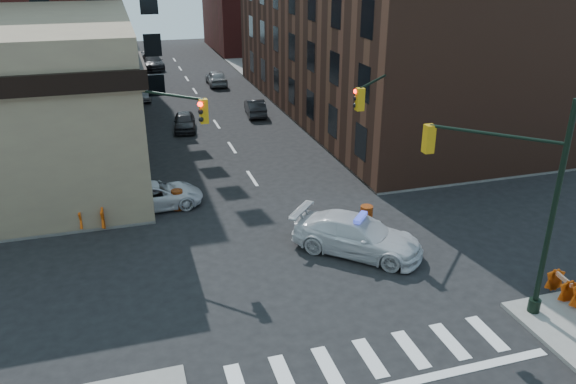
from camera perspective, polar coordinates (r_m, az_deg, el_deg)
ground at (r=24.77m, az=1.77°, el=-6.86°), size 140.00×140.00×0.00m
sidewalk_ne at (r=62.15m, az=12.61°, el=11.18°), size 34.00×54.50×0.15m
commercial_row_ne at (r=47.52m, az=8.45°, el=16.41°), size 14.00×34.00×14.00m
filler_ne at (r=81.31m, az=-1.94°, el=18.63°), size 16.00×16.00×12.00m
signal_pole_se at (r=21.14m, az=22.63°, el=-0.29°), size 5.40×5.27×8.00m
signal_pole_nw at (r=26.90m, az=-13.79°, el=5.06°), size 3.58×3.67×8.00m
signal_pole_ne at (r=29.77m, az=9.35°, el=7.16°), size 3.67×3.58×8.00m
tree_ne_near at (r=49.31m, az=0.50°, el=12.75°), size 3.00×3.00×4.85m
tree_ne_far at (r=56.89m, az=-1.97°, el=14.14°), size 3.00×3.00×4.85m
police_car at (r=25.12m, az=7.05°, el=-4.39°), size 5.92×5.67×1.69m
pickup at (r=30.15m, az=-13.33°, el=-0.34°), size 5.07×2.60×1.37m
parked_car_wnear at (r=43.31m, az=-10.47°, el=7.06°), size 2.06×4.08×1.33m
parked_car_wfar at (r=53.79m, az=-14.65°, el=9.93°), size 1.86×4.72×1.53m
parked_car_wdeep at (r=68.13m, az=-13.62°, el=12.75°), size 2.54×5.76×1.64m
parked_car_enear at (r=46.72m, az=-3.36°, el=8.59°), size 1.83×4.21×1.35m
parked_car_efar at (r=58.18m, az=-7.29°, el=11.44°), size 1.90×4.52×1.53m
pedestrian_a at (r=28.86m, az=-19.29°, el=-1.14°), size 0.87×0.77×2.00m
pedestrian_b at (r=28.77m, az=-20.97°, el=-1.64°), size 1.04×0.89×1.84m
pedestrian_c at (r=31.64m, az=-26.61°, el=-0.42°), size 1.14×0.79×1.80m
barrel_road at (r=27.67m, az=7.96°, el=-2.44°), size 0.67×0.67×1.07m
barrel_bank at (r=29.77m, az=-11.17°, el=-0.77°), size 0.63×0.63×1.07m
barricade_se_a at (r=24.31m, az=26.02°, el=-8.54°), size 0.69×1.18×0.84m
barricade_nw_a at (r=29.12m, az=-19.73°, el=-2.20°), size 1.18×0.60×0.88m
barricade_nw_b at (r=28.60m, az=-19.19°, el=-2.45°), size 1.45×0.92×1.01m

